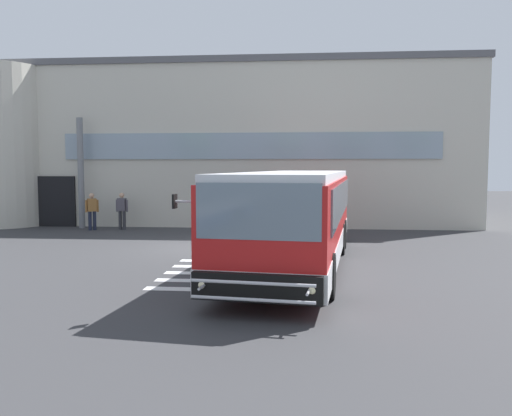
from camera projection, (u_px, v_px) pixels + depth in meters
The scene contains 7 objects.
ground_plane at pixel (202, 248), 17.97m from camera, with size 80.00×90.00×0.02m, color #353538.
bay_paint_stripes at pixel (246, 274), 13.63m from camera, with size 4.40×3.96×0.01m.
terminal_building at pixel (229, 148), 29.29m from camera, with size 25.15×13.80×7.91m.
entry_support_column at pixel (81, 173), 23.72m from camera, with size 0.28×0.28×5.10m, color slate.
bus_main_foreground at pixel (295, 220), 14.67m from camera, with size 4.25×11.50×2.70m.
passenger_near_column at pixel (92, 209), 23.07m from camera, with size 0.52×0.50×1.68m.
passenger_by_doorway at pixel (122, 209), 23.27m from camera, with size 0.58×0.28×1.68m.
Camera 1 is at (3.45, -17.57, 2.84)m, focal length 36.04 mm.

